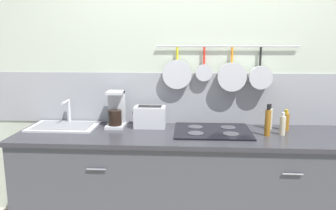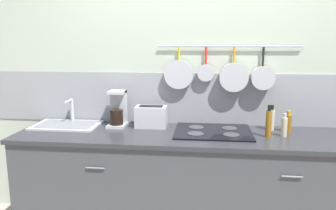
# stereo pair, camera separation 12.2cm
# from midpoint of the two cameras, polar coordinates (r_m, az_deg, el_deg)

# --- Properties ---
(wall_back) EXTENTS (7.20, 0.16, 2.60)m
(wall_back) POSITION_cam_midpoint_polar(r_m,az_deg,el_deg) (2.89, 5.94, 4.34)
(wall_back) COLOR #B2BCA8
(wall_back) RESTS_ON ground_plane
(cabinet_base) EXTENTS (2.78, 0.63, 0.85)m
(cabinet_base) POSITION_cam_midpoint_polar(r_m,az_deg,el_deg) (2.77, 5.46, -14.23)
(cabinet_base) COLOR #3F4247
(cabinet_base) RESTS_ON ground_plane
(countertop) EXTENTS (2.82, 0.66, 0.03)m
(countertop) POSITION_cam_midpoint_polar(r_m,az_deg,el_deg) (2.61, 5.64, -5.43)
(countertop) COLOR #2D2D33
(countertop) RESTS_ON cabinet_base
(sink_basin) EXTENTS (0.56, 0.36, 0.22)m
(sink_basin) POSITION_cam_midpoint_polar(r_m,az_deg,el_deg) (2.95, -16.05, -3.20)
(sink_basin) COLOR #B7BABF
(sink_basin) RESTS_ON countertop
(coffee_maker) EXTENTS (0.15, 0.19, 0.31)m
(coffee_maker) POSITION_cam_midpoint_polar(r_m,az_deg,el_deg) (2.84, -7.53, -1.08)
(coffee_maker) COLOR #B7BABF
(coffee_maker) RESTS_ON countertop
(toaster) EXTENTS (0.28, 0.15, 0.18)m
(toaster) POSITION_cam_midpoint_polar(r_m,az_deg,el_deg) (2.78, -1.70, -2.05)
(toaster) COLOR #B7BABF
(toaster) RESTS_ON countertop
(cooktop) EXTENTS (0.61, 0.49, 0.01)m
(cooktop) POSITION_cam_midpoint_polar(r_m,az_deg,el_deg) (2.67, 9.15, -4.59)
(cooktop) COLOR black
(cooktop) RESTS_ON countertop
(bottle_dish_soap) EXTENTS (0.04, 0.04, 0.25)m
(bottle_dish_soap) POSITION_cam_midpoint_polar(r_m,az_deg,el_deg) (2.61, 18.40, -3.03)
(bottle_dish_soap) COLOR #8C5919
(bottle_dish_soap) RESTS_ON countertop
(bottle_hot_sauce) EXTENTS (0.05, 0.05, 0.21)m
(bottle_hot_sauce) POSITION_cam_midpoint_polar(r_m,az_deg,el_deg) (2.83, 18.72, -2.35)
(bottle_hot_sauce) COLOR #BFB799
(bottle_hot_sauce) RESTS_ON countertop
(bottle_olive_oil) EXTENTS (0.05, 0.05, 0.18)m
(bottle_olive_oil) POSITION_cam_midpoint_polar(r_m,az_deg,el_deg) (2.68, 20.81, -3.52)
(bottle_olive_oil) COLOR #BFB799
(bottle_olive_oil) RESTS_ON countertop
(bottle_cooking_wine) EXTENTS (0.06, 0.06, 0.17)m
(bottle_cooking_wine) POSITION_cam_midpoint_polar(r_m,az_deg,el_deg) (2.83, 21.38, -2.90)
(bottle_cooking_wine) COLOR #8C5919
(bottle_cooking_wine) RESTS_ON countertop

